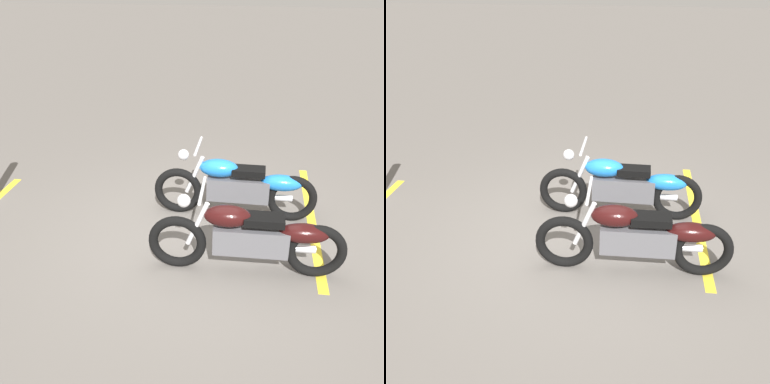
{
  "view_description": "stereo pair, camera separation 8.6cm",
  "coord_description": "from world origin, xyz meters",
  "views": [
    {
      "loc": [
        -0.71,
        4.88,
        3.25
      ],
      "look_at": [
        0.11,
        0.0,
        0.65
      ],
      "focal_mm": 42.28,
      "sensor_mm": 36.0,
      "label": 1
    },
    {
      "loc": [
        -0.62,
        4.89,
        3.25
      ],
      "look_at": [
        0.11,
        0.0,
        0.65
      ],
      "focal_mm": 42.28,
      "sensor_mm": 36.0,
      "label": 2
    }
  ],
  "objects": [
    {
      "name": "ground_plane",
      "position": [
        0.0,
        0.0,
        0.0
      ],
      "size": [
        60.0,
        60.0,
        0.0
      ],
      "primitive_type": "plane",
      "color": "#66605B"
    },
    {
      "name": "motorcycle_bright_foreground",
      "position": [
        -0.44,
        -0.62,
        0.46
      ],
      "size": [
        2.23,
        0.62,
        1.04
      ],
      "rotation": [
        0.0,
        0.0,
        0.01
      ],
      "color": "black",
      "rests_on": "ground"
    },
    {
      "name": "motorcycle_dark_foreground",
      "position": [
        -0.67,
        0.61,
        0.46
      ],
      "size": [
        2.23,
        0.62,
        1.04
      ],
      "rotation": [
        0.0,
        0.0,
        0.04
      ],
      "color": "black",
      "rests_on": "ground"
    },
    {
      "name": "parking_stripe_near",
      "position": [
        -1.46,
        -0.7,
        0.0
      ],
      "size": [
        0.19,
        3.2,
        0.01
      ],
      "primitive_type": "cube",
      "rotation": [
        0.0,
        0.0,
        1.59
      ],
      "color": "yellow",
      "rests_on": "ground"
    }
  ]
}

